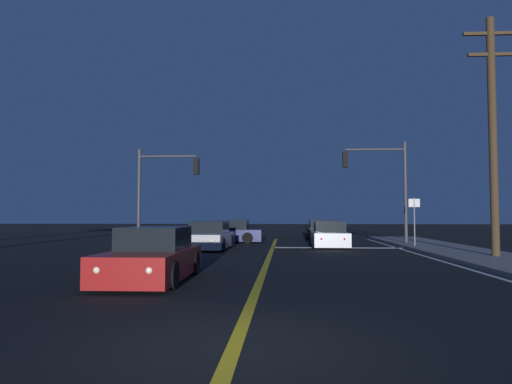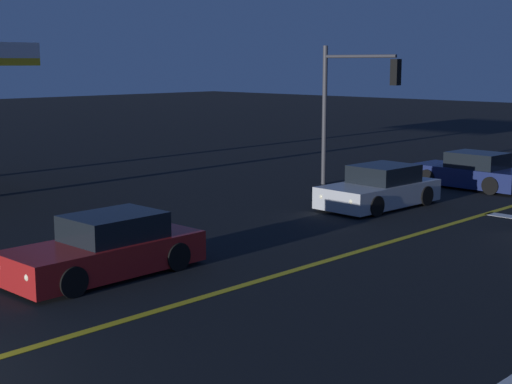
{
  "view_description": "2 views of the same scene",
  "coord_description": "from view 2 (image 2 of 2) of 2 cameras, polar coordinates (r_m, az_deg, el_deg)",
  "views": [
    {
      "loc": [
        0.64,
        -5.91,
        1.65
      ],
      "look_at": [
        -0.85,
        17.83,
        2.82
      ],
      "focal_mm": 32.77,
      "sensor_mm": 36.0,
      "label": 1
    },
    {
      "loc": [
        10.79,
        -3.48,
        4.6
      ],
      "look_at": [
        -1.33,
        9.0,
        1.61
      ],
      "focal_mm": 53.04,
      "sensor_mm": 36.0,
      "label": 2
    }
  ],
  "objects": [
    {
      "name": "car_following_oncoming_red",
      "position": [
        16.83,
        -11.19,
        -4.25
      ],
      "size": [
        1.9,
        4.45,
        1.34
      ],
      "rotation": [
        0.0,
        0.0,
        3.15
      ],
      "color": "maroon",
      "rests_on": "ground"
    },
    {
      "name": "car_distant_tail_silver",
      "position": [
        24.63,
        9.32,
        0.24
      ],
      "size": [
        2.11,
        4.34,
        1.34
      ],
      "rotation": [
        0.0,
        0.0,
        3.1
      ],
      "color": "#B2B5BA",
      "rests_on": "ground"
    },
    {
      "name": "car_far_approaching_navy",
      "position": [
        29.1,
        15.98,
        1.44
      ],
      "size": [
        4.26,
        1.96,
        1.34
      ],
      "rotation": [
        0.0,
        0.0,
        1.54
      ],
      "color": "navy",
      "rests_on": "ground"
    },
    {
      "name": "lane_line_center",
      "position": [
        17.64,
        4.71,
        -5.38
      ],
      "size": [
        0.2,
        32.96,
        0.01
      ],
      "primitive_type": "cube",
      "color": "gold",
      "rests_on": "ground"
    },
    {
      "name": "traffic_signal_far_left",
      "position": [
        27.92,
        7.19,
        7.33
      ],
      "size": [
        3.35,
        0.28,
        5.21
      ],
      "color": "#38383D",
      "rests_on": "ground"
    }
  ]
}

